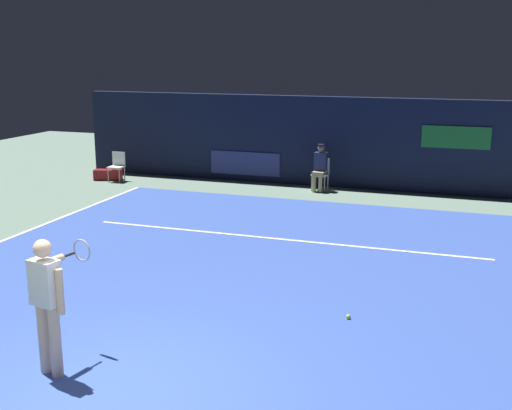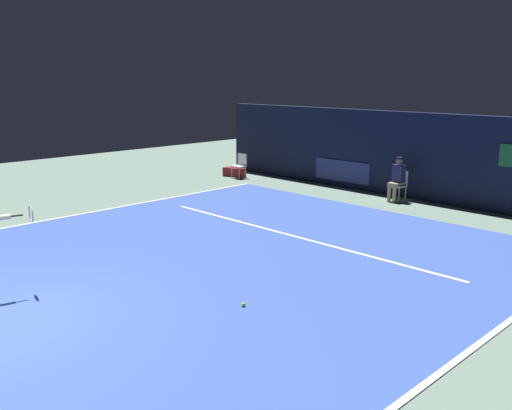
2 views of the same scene
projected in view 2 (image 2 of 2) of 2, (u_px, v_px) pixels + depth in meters
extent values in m
plane|color=slate|center=(229.00, 255.00, 11.67)|extent=(32.48, 32.48, 0.00)
cube|color=#3856B2|center=(229.00, 255.00, 11.67)|extent=(10.94, 11.39, 0.01)
cube|color=white|center=(485.00, 339.00, 7.90)|extent=(0.10, 11.39, 0.01)
cube|color=white|center=(98.00, 211.00, 15.43)|extent=(0.10, 11.39, 0.01)
cube|color=white|center=(293.00, 236.00, 13.03)|extent=(8.53, 0.10, 0.01)
cube|color=#141933|center=(422.00, 157.00, 16.70)|extent=(16.13, 0.30, 2.60)
cube|color=navy|center=(342.00, 171.00, 18.72)|extent=(2.20, 0.04, 0.70)
cylinder|color=black|center=(13.00, 216.00, 9.40)|extent=(0.09, 0.30, 0.03)
torus|color=#B2B2B7|center=(31.00, 214.00, 9.55)|extent=(0.30, 0.09, 0.30)
cube|color=white|center=(397.00, 186.00, 16.64)|extent=(0.46, 0.42, 0.04)
cube|color=white|center=(402.00, 177.00, 16.71)|extent=(0.42, 0.05, 0.42)
cylinder|color=#B2B2B7|center=(388.00, 193.00, 16.72)|extent=(0.03, 0.03, 0.46)
cylinder|color=#B2B2B7|center=(399.00, 195.00, 16.44)|extent=(0.03, 0.03, 0.46)
cylinder|color=#B2B2B7|center=(395.00, 192.00, 16.94)|extent=(0.03, 0.03, 0.46)
cylinder|color=#B2B2B7|center=(405.00, 194.00, 16.66)|extent=(0.03, 0.03, 0.46)
cube|color=tan|center=(396.00, 185.00, 16.58)|extent=(0.34, 0.42, 0.14)
cylinder|color=tan|center=(389.00, 194.00, 16.59)|extent=(0.11, 0.11, 0.46)
cylinder|color=tan|center=(394.00, 195.00, 16.46)|extent=(0.11, 0.11, 0.46)
cube|color=#23284C|center=(399.00, 173.00, 16.58)|extent=(0.35, 0.24, 0.52)
sphere|color=#8C6647|center=(399.00, 161.00, 16.49)|extent=(0.20, 0.20, 0.20)
cylinder|color=#141933|center=(400.00, 158.00, 16.47)|extent=(0.19, 0.19, 0.04)
cube|color=white|center=(239.00, 166.00, 20.40)|extent=(0.46, 0.42, 0.04)
cube|color=white|center=(242.00, 159.00, 20.49)|extent=(0.42, 0.05, 0.42)
cylinder|color=#B2B2B7|center=(232.00, 172.00, 20.45)|extent=(0.03, 0.03, 0.44)
cylinder|color=#B2B2B7|center=(239.00, 173.00, 20.20)|extent=(0.03, 0.03, 0.44)
cylinder|color=#B2B2B7|center=(238.00, 171.00, 20.69)|extent=(0.03, 0.03, 0.44)
cylinder|color=#B2B2B7|center=(246.00, 172.00, 20.45)|extent=(0.03, 0.03, 0.44)
sphere|color=#CCE033|center=(244.00, 305.00, 9.03)|extent=(0.07, 0.07, 0.07)
cube|color=maroon|center=(234.00, 172.00, 20.82)|extent=(0.90, 0.55, 0.32)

